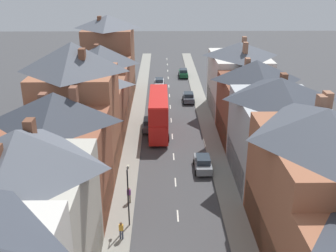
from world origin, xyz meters
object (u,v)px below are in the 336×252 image
(car_mid_black, at_px, (189,97))
(car_near_blue, at_px, (183,73))
(pedestrian_mid_left, at_px, (121,230))
(pedestrian_mid_right, at_px, (129,194))
(car_near_silver, at_px, (159,82))
(street_lamp, at_px, (128,193))
(car_parked_left_a, at_px, (203,163))
(car_parked_right_a, at_px, (149,124))
(double_decker_bus_lead, at_px, (159,113))

(car_mid_black, bearing_deg, car_near_blue, 90.00)
(pedestrian_mid_left, relative_size, pedestrian_mid_right, 1.00)
(car_near_silver, bearing_deg, street_lamp, -93.26)
(car_near_silver, height_order, car_parked_left_a, car_parked_left_a)
(pedestrian_mid_right, bearing_deg, car_near_blue, 80.69)
(car_near_blue, relative_size, street_lamp, 0.75)
(pedestrian_mid_left, xyz_separation_m, pedestrian_mid_right, (0.22, 5.38, 0.00))
(car_mid_black, xyz_separation_m, street_lamp, (-7.35, -33.72, 2.41))
(car_near_blue, relative_size, car_mid_black, 1.07)
(car_mid_black, bearing_deg, car_parked_left_a, -90.00)
(car_parked_left_a, distance_m, pedestrian_mid_right, 10.07)
(car_near_silver, height_order, car_parked_right_a, car_parked_right_a)
(car_near_blue, xyz_separation_m, street_lamp, (-7.35, -49.93, 2.39))
(pedestrian_mid_left, height_order, street_lamp, street_lamp)
(car_near_silver, height_order, pedestrian_mid_right, pedestrian_mid_right)
(car_near_silver, distance_m, car_parked_right_a, 21.31)
(double_decker_bus_lead, relative_size, car_near_blue, 2.60)
(car_near_blue, height_order, pedestrian_mid_right, pedestrian_mid_right)
(car_parked_left_a, xyz_separation_m, car_mid_black, (-0.00, 23.77, -0.02))
(pedestrian_mid_left, height_order, pedestrian_mid_right, same)
(double_decker_bus_lead, xyz_separation_m, car_parked_left_a, (4.91, -10.86, -1.96))
(car_near_silver, bearing_deg, car_parked_left_a, -81.56)
(car_parked_right_a, bearing_deg, car_parked_left_a, -62.17)
(car_mid_black, xyz_separation_m, pedestrian_mid_left, (-7.85, -35.73, 0.20))
(car_parked_left_a, xyz_separation_m, pedestrian_mid_right, (-7.63, -6.57, 0.18))
(car_near_blue, distance_m, street_lamp, 50.53)
(car_near_blue, bearing_deg, pedestrian_mid_right, -99.31)
(car_mid_black, bearing_deg, street_lamp, -102.30)
(car_parked_right_a, height_order, street_lamp, street_lamp)
(pedestrian_mid_right, bearing_deg, car_parked_left_a, 40.75)
(double_decker_bus_lead, height_order, pedestrian_mid_right, double_decker_bus_lead)
(car_parked_left_a, bearing_deg, car_parked_right_a, 117.83)
(car_mid_black, height_order, pedestrian_mid_right, pedestrian_mid_right)
(car_parked_left_a, height_order, car_mid_black, car_parked_left_a)
(car_near_silver, relative_size, street_lamp, 0.77)
(car_parked_left_a, relative_size, car_mid_black, 1.06)
(car_parked_right_a, distance_m, street_lamp, 21.85)
(car_near_blue, height_order, car_parked_left_a, car_parked_left_a)
(car_parked_right_a, bearing_deg, pedestrian_mid_left, -93.98)
(car_mid_black, distance_m, pedestrian_mid_left, 36.58)
(double_decker_bus_lead, height_order, car_parked_right_a, double_decker_bus_lead)
(car_parked_left_a, bearing_deg, pedestrian_mid_right, -139.25)
(car_near_blue, relative_size, pedestrian_mid_left, 2.58)
(double_decker_bus_lead, distance_m, pedestrian_mid_left, 23.07)
(car_near_silver, height_order, street_lamp, street_lamp)
(double_decker_bus_lead, xyz_separation_m, car_near_blue, (4.91, 29.13, -1.96))
(street_lamp, bearing_deg, car_parked_right_a, 86.97)
(pedestrian_mid_left, relative_size, street_lamp, 0.29)
(double_decker_bus_lead, height_order, car_near_blue, double_decker_bus_lead)
(double_decker_bus_lead, height_order, car_parked_left_a, double_decker_bus_lead)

